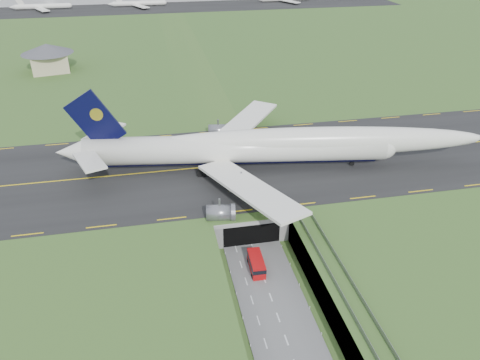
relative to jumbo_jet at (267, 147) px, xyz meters
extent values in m
plane|color=#2F5923|center=(-8.54, -29.86, -11.80)|extent=(900.00, 900.00, 0.00)
cube|color=gray|center=(-8.54, -29.86, -8.80)|extent=(800.00, 800.00, 6.00)
cube|color=slate|center=(-8.54, -37.36, -11.70)|extent=(12.00, 75.00, 0.20)
cube|color=black|center=(-8.54, 3.14, -5.71)|extent=(800.00, 44.00, 0.18)
cube|color=gray|center=(-8.54, -10.86, -6.30)|extent=(16.00, 22.00, 1.00)
cube|color=gray|center=(-15.54, -10.86, -8.80)|extent=(2.00, 22.00, 6.00)
cube|color=gray|center=(-1.54, -10.86, -8.80)|extent=(2.00, 22.00, 6.00)
cube|color=black|center=(-8.54, -15.86, -9.30)|extent=(12.00, 12.00, 5.00)
cube|color=#A8A8A3|center=(-8.54, -21.91, -6.20)|extent=(17.00, 0.50, 0.80)
cube|color=#A8A8A3|center=(2.46, -48.36, -6.00)|extent=(3.00, 53.00, 0.50)
cube|color=gray|center=(1.06, -48.36, -5.25)|extent=(0.06, 53.00, 1.00)
cube|color=gray|center=(3.86, -48.36, -5.25)|extent=(0.06, 53.00, 1.00)
cylinder|color=#A8A8A3|center=(2.46, -45.86, -9.00)|extent=(0.90, 0.90, 5.60)
cylinder|color=#A8A8A3|center=(2.46, -33.86, -9.00)|extent=(0.90, 0.90, 5.60)
cylinder|color=white|center=(-7.38, 1.12, -0.33)|extent=(72.13, 17.47, 6.77)
sphere|color=white|center=(28.18, -4.27, -0.33)|extent=(7.55, 7.55, 6.63)
cone|color=white|center=(-46.07, 6.98, -0.33)|extent=(8.28, 7.47, 6.43)
ellipsoid|color=white|center=(11.82, -1.79, 1.19)|extent=(82.34, 18.49, 7.11)
ellipsoid|color=black|center=(27.13, -4.11, 0.51)|extent=(5.13, 3.64, 2.37)
cylinder|color=black|center=(-7.38, 1.12, -2.97)|extent=(67.98, 13.04, 2.84)
cube|color=white|center=(-2.75, 17.53, -1.39)|extent=(25.57, 29.39, 2.85)
cube|color=white|center=(-38.61, 13.87, 1.25)|extent=(10.76, 12.18, 1.08)
cube|color=white|center=(-7.82, -15.93, -1.39)|extent=(18.45, 32.22, 2.85)
cube|color=white|center=(-40.99, -1.81, 1.25)|extent=(8.35, 12.56, 1.08)
cube|color=black|center=(-39.28, 5.95, 7.60)|extent=(13.40, 2.64, 14.97)
cylinder|color=yellow|center=(-38.75, 5.87, 9.18)|extent=(3.04, 1.18, 2.96)
cylinder|color=slate|center=(-5.12, 10.94, -4.67)|extent=(5.96, 4.27, 3.49)
cylinder|color=slate|center=(-8.40, 22.67, -4.67)|extent=(5.96, 4.27, 3.49)
cylinder|color=slate|center=(-8.13, -8.93, -4.67)|extent=(5.96, 4.27, 3.49)
cylinder|color=slate|center=(-14.73, -19.16, -4.67)|extent=(5.96, 4.27, 3.49)
cylinder|color=black|center=(21.06, -3.19, -5.04)|extent=(1.23, 0.70, 1.16)
cube|color=black|center=(-12.09, 1.83, -4.88)|extent=(7.38, 8.27, 1.48)
cube|color=#B00B0E|center=(-9.39, -29.77, -10.25)|extent=(2.76, 6.84, 2.70)
cube|color=black|center=(-9.39, -29.77, -9.71)|extent=(2.81, 6.93, 0.90)
cube|color=black|center=(-9.39, -29.77, -11.38)|extent=(2.56, 6.38, 0.45)
cylinder|color=black|center=(-10.64, -31.98, -11.31)|extent=(0.34, 0.82, 0.81)
cylinder|color=black|center=(-10.48, -27.48, -11.31)|extent=(0.34, 0.82, 0.81)
cylinder|color=black|center=(-8.30, -32.06, -11.31)|extent=(0.34, 0.82, 0.81)
cylinder|color=black|center=(-8.14, -27.56, -11.31)|extent=(0.34, 0.82, 0.81)
cube|color=#C5B68E|center=(-64.37, 97.10, -2.19)|extent=(16.05, 16.05, 7.23)
cone|color=#4C4C51|center=(-64.37, 97.10, 3.23)|extent=(23.54, 23.54, 3.61)
cube|color=black|center=(-8.54, 240.14, -5.66)|extent=(320.00, 50.00, 0.08)
cylinder|color=white|center=(-90.12, 245.14, -3.62)|extent=(34.00, 3.20, 3.20)
cylinder|color=white|center=(-27.56, 245.14, -3.62)|extent=(34.00, 3.20, 3.20)
camera|label=1|loc=(-26.46, -98.58, 48.56)|focal=35.00mm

